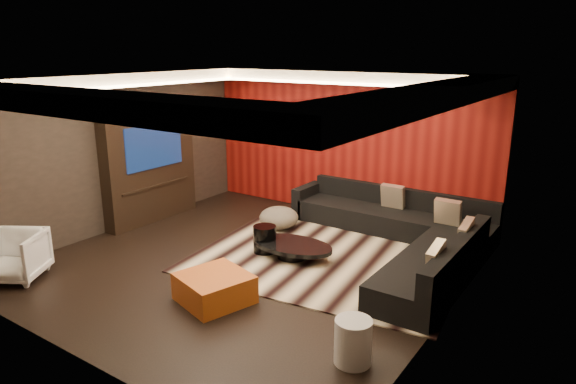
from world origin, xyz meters
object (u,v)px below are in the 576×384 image
Objects in this scene: white_side_table at (353,341)px; sectional_sofa at (404,234)px; drum_stool at (265,239)px; orange_ottoman at (215,288)px; coffee_table at (293,250)px; armchair at (14,256)px.

sectional_sofa reaches higher than white_side_table.
drum_stool is at bearing 143.63° from white_side_table.
orange_ottoman is 3.37m from sectional_sofa.
drum_stool is at bearing -171.49° from coffee_table.
orange_ottoman is at bearing -10.38° from armchair.
sectional_sofa is (1.80, 1.40, 0.02)m from drum_stool.
orange_ottoman is (-0.05, -1.76, 0.05)m from coffee_table.
sectional_sofa is at bearing 45.34° from coffee_table.
orange_ottoman is at bearing -75.38° from drum_stool.
coffee_table is at bearing 8.51° from drum_stool.
coffee_table is 4.05m from armchair.
coffee_table is at bearing 88.32° from orange_ottoman.
armchair is (-2.81, -1.10, 0.16)m from orange_ottoman.
armchair reaches higher than orange_ottoman.
orange_ottoman is (0.44, -1.68, -0.05)m from drum_stool.
coffee_table is 2.86m from white_side_table.
white_side_table is 0.60× the size of orange_ottoman.
coffee_table is at bearing 136.59° from white_side_table.
orange_ottoman is (-2.12, 0.21, -0.06)m from white_side_table.
coffee_table is 0.36× the size of sectional_sofa.
drum_stool is (-0.49, -0.07, 0.11)m from coffee_table.
armchair is (-4.93, -0.90, 0.10)m from white_side_table.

